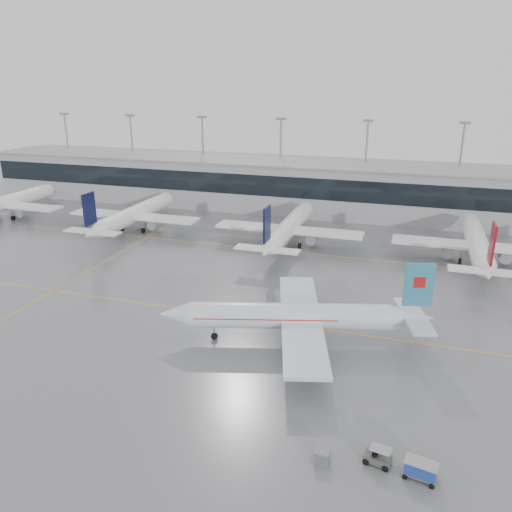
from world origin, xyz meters
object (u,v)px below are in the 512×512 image
(baggage_tug, at_px, (378,458))
(baggage_cart, at_px, (421,469))
(gse_unit, at_px, (322,457))
(air_canada_jet, at_px, (299,317))

(baggage_tug, height_order, baggage_cart, baggage_cart)
(baggage_cart, bearing_deg, baggage_tug, 180.00)
(gse_unit, bearing_deg, baggage_tug, 17.78)
(air_canada_jet, relative_size, gse_unit, 27.09)
(air_canada_jet, height_order, gse_unit, air_canada_jet)
(air_canada_jet, distance_m, gse_unit, 21.88)
(gse_unit, bearing_deg, baggage_cart, 6.17)
(air_canada_jet, xyz_separation_m, baggage_cart, (14.97, -19.94, -2.42))
(baggage_tug, distance_m, baggage_cart, 3.62)
(air_canada_jet, xyz_separation_m, gse_unit, (6.82, -20.61, -2.76))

